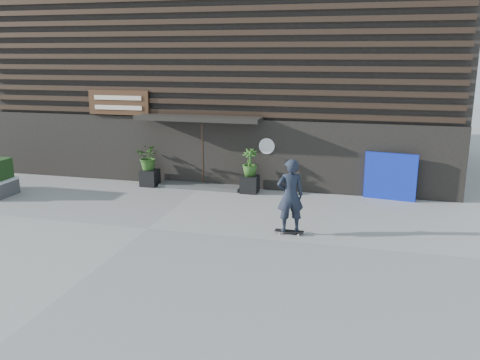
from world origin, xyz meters
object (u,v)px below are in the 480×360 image
(planter_pot_right, at_px, (250,184))
(blue_tarp, at_px, (390,177))
(skateboarder, at_px, (290,196))
(planter_pot_left, at_px, (150,178))

(planter_pot_right, xyz_separation_m, blue_tarp, (4.74, 0.30, 0.49))
(skateboarder, bearing_deg, planter_pot_right, 117.62)
(planter_pot_left, height_order, skateboarder, skateboarder)
(planter_pot_left, xyz_separation_m, skateboarder, (5.81, -3.85, 0.78))
(planter_pot_left, height_order, planter_pot_right, same)
(blue_tarp, xyz_separation_m, skateboarder, (-2.72, -4.15, 0.29))
(blue_tarp, bearing_deg, skateboarder, -115.45)
(planter_pot_right, height_order, blue_tarp, blue_tarp)
(blue_tarp, relative_size, skateboarder, 0.81)
(planter_pot_right, distance_m, blue_tarp, 4.77)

